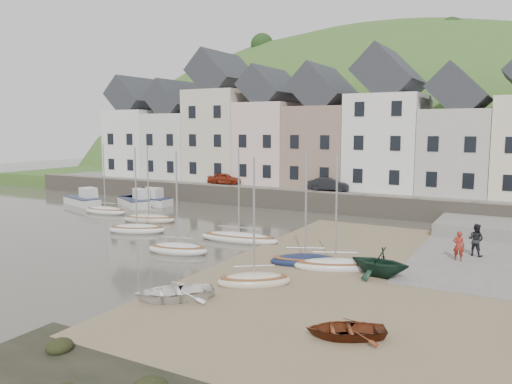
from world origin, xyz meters
The scene contains 26 objects.
ground centered at (0.00, 0.00, 0.00)m, with size 160.00×160.00×0.00m, color #454136.
quay_land centered at (0.00, 32.00, 0.75)m, with size 90.00×30.00×1.50m, color #3C6026.
quay_street centered at (0.00, 20.50, 1.55)m, with size 70.00×7.00×0.10m, color slate.
seawall centered at (0.00, 17.00, 0.90)m, with size 70.00×1.20×1.80m, color slate.
beach centered at (11.00, 0.00, 0.03)m, with size 18.00×26.00×0.06m, color #786449.
slipway centered at (15.00, 8.00, 0.06)m, with size 8.00×18.00×0.12m, color slate.
hillside centered at (-5.00, 60.00, -17.99)m, with size 134.40×84.00×84.00m.
townhouse_terrace centered at (1.76, 24.00, 7.32)m, with size 61.05×8.00×13.93m.
sailboat_0 centered at (-15.68, 7.19, 0.26)m, with size 4.32×1.87×6.32m.
sailboat_1 centered at (-7.73, 2.40, 0.27)m, with size 4.35×3.09×6.32m.
sailboat_2 centered at (-9.71, 5.98, 0.26)m, with size 4.54×2.82×6.32m.
sailboat_3 centered at (-1.52, -0.94, 0.27)m, with size 4.02×2.35×6.32m.
sailboat_4 centered at (0.12, 3.45, 0.26)m, with size 5.65×2.18×6.32m.
sailboat_5 centered at (6.21, 0.29, 0.27)m, with size 4.11×3.01×6.32m.
sailboat_6 centered at (7.97, 0.18, 0.26)m, with size 4.58×3.21×6.32m.
sailboat_7 centered at (5.50, -4.20, 0.27)m, with size 3.76×3.28×6.32m.
motorboat_0 centered at (-16.15, 11.55, 0.58)m, with size 4.97×3.87×1.70m.
motorboat_1 centered at (-21.12, 9.72, 0.58)m, with size 5.05×3.14×1.70m.
motorboat_2 centered at (-15.82, 12.75, 0.58)m, with size 5.60×1.81×1.70m.
rowboat_white centered at (3.50, -7.75, 0.41)m, with size 2.42×3.39×0.70m, color white.
rowboat_green centered at (10.40, -0.09, 0.84)m, with size 2.54×2.95×1.55m, color #152F23.
rowboat_red centered at (11.31, -7.97, 0.35)m, with size 2.02×2.83×0.59m, color maroon.
person_red centered at (13.47, 4.87, 0.95)m, with size 0.61×0.40×1.66m, color maroon.
person_dark centered at (14.19, 6.46, 1.06)m, with size 0.91×0.71×1.88m, color black.
car_left centered at (-11.15, 19.50, 2.20)m, with size 1.43×3.55×1.21m, color maroon.
car_right centered at (0.27, 19.50, 2.23)m, with size 1.33×3.83×1.26m, color black.
Camera 1 is at (16.76, -24.49, 7.47)m, focal length 35.34 mm.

